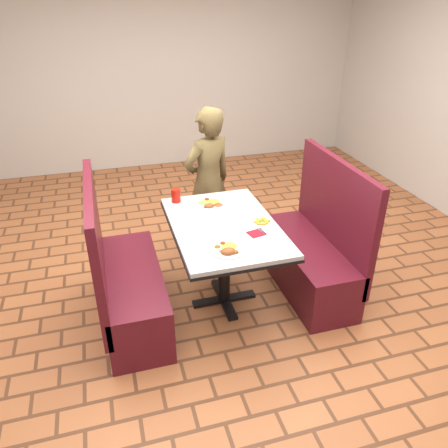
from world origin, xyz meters
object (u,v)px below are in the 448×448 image
Objects in this scene: diner_person at (208,182)px; red_tumbler at (176,195)px; booth_bench_left at (126,285)px; booth_bench_right at (312,254)px; plantain_plate at (262,222)px; near_dinner_plate at (227,248)px; far_dinner_plate at (211,203)px; dining_table at (224,235)px.

diner_person reaches higher than red_tumbler.
booth_bench_left is 0.82× the size of diner_person.
booth_bench_right is 10.28× the size of red_tumbler.
red_tumbler is at bearing 154.79° from booth_bench_right.
booth_bench_left is at bearing -135.39° from red_tumbler.
booth_bench_right reaches higher than plantain_plate.
near_dinner_plate is (-0.19, -1.29, 0.05)m from diner_person.
booth_bench_left and booth_bench_right have the same top height.
booth_bench_right is 4.50× the size of far_dinner_plate.
far_dinner_plate is at bearing 156.69° from booth_bench_right.
dining_table is 0.86m from booth_bench_right.
dining_table is 0.86m from booth_bench_left.
plantain_plate is (1.09, -0.07, 0.43)m from booth_bench_left.
booth_bench_right reaches higher than near_dinner_plate.
diner_person is 7.64× the size of plantain_plate.
far_dinner_plate is (0.08, 0.74, -0.00)m from near_dinner_plate.
booth_bench_right is 6.29× the size of plantain_plate.
booth_bench_right reaches higher than far_dinner_plate.
booth_bench_left reaches higher than near_dinner_plate.
plantain_plate is at bearing -54.44° from far_dinner_plate.
red_tumbler is at bearing 23.34° from diner_person.
booth_bench_right is 0.99m from far_dinner_plate.
diner_person is at bearing 127.89° from booth_bench_right.
booth_bench_right reaches higher than dining_table.
booth_bench_left reaches higher than far_dinner_plate.
diner_person is at bearing 81.47° from near_dinner_plate.
red_tumbler reaches higher than plantain_plate.
dining_table is 0.42m from near_dinner_plate.
diner_person is (0.90, 0.90, 0.40)m from booth_bench_left.
diner_person is at bearing 78.09° from far_dinner_plate.
booth_bench_left is 1.00× the size of booth_bench_right.
booth_bench_left is 0.97m from far_dinner_plate.
booth_bench_right reaches higher than red_tumbler.
red_tumbler is (-0.57, 0.58, 0.05)m from plantain_plate.
plantain_plate is at bearing -172.07° from booth_bench_right.
plantain_plate is (0.38, 0.32, -0.01)m from near_dinner_plate.
red_tumbler reaches higher than dining_table.
dining_table is at bearing 76.83° from near_dinner_plate.
near_dinner_plate reaches higher than dining_table.
booth_bench_right is at bearing 23.77° from near_dinner_plate.
booth_bench_left is 4.92× the size of near_dinner_plate.
booth_bench_left reaches higher than plantain_plate.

